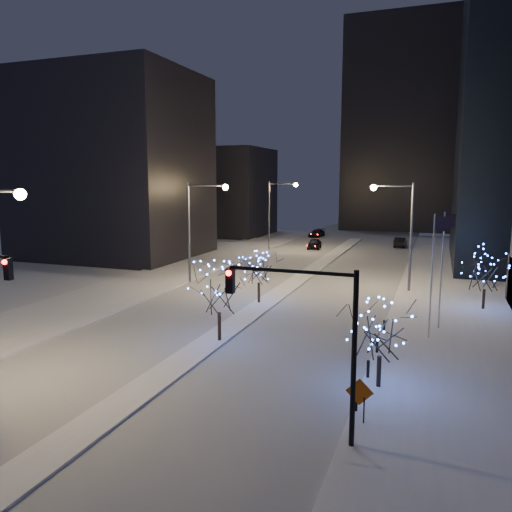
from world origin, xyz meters
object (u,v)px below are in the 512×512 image
at_px(holiday_tree_median_far, 259,268).
at_px(traffic_signal_east, 314,325).
at_px(street_lamp_east, 401,222).
at_px(holiday_tree_plaza_far, 486,271).
at_px(holiday_tree_plaza_near, 380,330).
at_px(street_lamp_w_far, 276,206).
at_px(car_near, 314,244).
at_px(car_mid, 400,242).
at_px(street_lamp_w_mid, 198,218).
at_px(car_far, 317,233).
at_px(construction_sign, 359,396).
at_px(holiday_tree_median_near, 219,290).

bearing_deg(holiday_tree_median_far, traffic_signal_east, -64.86).
relative_size(street_lamp_east, holiday_tree_plaza_far, 2.08).
xyz_separation_m(holiday_tree_median_far, holiday_tree_plaza_near, (11.34, -14.08, -0.01)).
xyz_separation_m(street_lamp_w_far, traffic_signal_east, (17.88, -51.00, -1.74)).
bearing_deg(street_lamp_east, traffic_signal_east, -92.26).
relative_size(street_lamp_east, holiday_tree_plaza_near, 2.22).
bearing_deg(traffic_signal_east, street_lamp_w_far, 109.32).
distance_m(traffic_signal_east, car_near, 56.26).
distance_m(car_mid, holiday_tree_plaza_near, 55.24).
distance_m(car_near, car_mid, 13.64).
height_order(street_lamp_w_far, holiday_tree_median_far, street_lamp_w_far).
height_order(street_lamp_w_mid, street_lamp_east, same).
height_order(street_lamp_east, car_far, street_lamp_east).
relative_size(holiday_tree_plaza_near, holiday_tree_plaza_far, 0.93).
relative_size(street_lamp_w_mid, car_far, 2.16).
distance_m(street_lamp_east, holiday_tree_plaza_near, 23.23).
bearing_deg(traffic_signal_east, car_near, 103.35).
relative_size(holiday_tree_plaza_far, construction_sign, 2.48).
distance_m(car_mid, holiday_tree_plaza_far, 38.05).
distance_m(street_lamp_w_far, holiday_tree_median_far, 32.20).
bearing_deg(holiday_tree_plaza_near, street_lamp_east, 91.88).
height_order(holiday_tree_median_far, holiday_tree_plaza_far, holiday_tree_plaza_far).
bearing_deg(street_lamp_east, holiday_tree_median_far, -139.98).
bearing_deg(holiday_tree_median_far, street_lamp_w_mid, 145.11).
bearing_deg(holiday_tree_median_near, street_lamp_east, 63.34).
bearing_deg(traffic_signal_east, construction_sign, 51.81).
xyz_separation_m(street_lamp_w_mid, car_near, (4.92, 28.60, -5.74)).
bearing_deg(car_near, street_lamp_east, -67.08).
height_order(street_lamp_w_far, holiday_tree_plaza_far, street_lamp_w_far).
bearing_deg(holiday_tree_plaza_far, street_lamp_w_mid, 176.13).
distance_m(street_lamp_w_far, holiday_tree_median_near, 42.27).
distance_m(car_near, holiday_tree_plaza_near, 50.84).
height_order(street_lamp_w_far, construction_sign, street_lamp_w_far).
relative_size(street_lamp_w_far, holiday_tree_plaza_near, 2.22).
xyz_separation_m(street_lamp_w_mid, holiday_tree_plaza_far, (25.85, -1.75, -3.31)).
bearing_deg(car_mid, street_lamp_east, 95.47).
relative_size(street_lamp_w_far, holiday_tree_median_far, 2.29).
relative_size(car_near, holiday_tree_median_far, 1.02).
distance_m(street_lamp_w_mid, street_lamp_w_far, 25.00).
height_order(car_far, holiday_tree_plaza_near, holiday_tree_plaza_near).
distance_m(car_far, construction_sign, 70.48).
bearing_deg(holiday_tree_plaza_near, street_lamp_w_far, 113.74).
bearing_deg(car_mid, holiday_tree_plaza_far, 105.32).
distance_m(street_lamp_w_far, car_mid, 20.52).
height_order(traffic_signal_east, car_far, traffic_signal_east).
height_order(street_lamp_east, car_near, street_lamp_east).
distance_m(street_lamp_w_mid, street_lamp_east, 19.26).
height_order(traffic_signal_east, holiday_tree_median_near, traffic_signal_east).
relative_size(traffic_signal_east, construction_sign, 3.61).
distance_m(street_lamp_w_mid, car_mid, 39.41).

